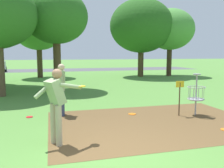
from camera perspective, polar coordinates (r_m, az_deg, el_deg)
name	(u,v)px	position (r m, az deg, el deg)	size (l,w,h in m)	color
ground_plane	(115,160)	(4.81, 0.62, -17.72)	(160.00, 160.00, 0.00)	#518438
dirt_tee_pad	(154,122)	(7.27, 10.06, -9.05)	(6.11, 4.11, 0.01)	brown
disc_golf_basket	(194,93)	(8.25, 19.22, -2.04)	(0.98, 0.58, 1.39)	#9E9EA3
player_foreground_watching	(56,101)	(5.40, -13.29, -4.11)	(1.16, 0.50, 1.71)	tan
player_throwing	(62,86)	(7.95, -11.97, -0.58)	(0.42, 0.48, 1.71)	#384260
frisbee_near_basket	(132,114)	(8.09, 4.87, -7.23)	(0.25, 0.25, 0.02)	orange
frisbee_mid_grass	(29,117)	(8.16, -19.26, -7.50)	(0.21, 0.21, 0.02)	red
tree_near_right	(170,30)	(22.61, 13.81, 12.60)	(4.34, 4.34, 6.07)	#422D1E
tree_mid_left	(56,17)	(13.84, -13.36, 15.41)	(3.52, 3.52, 5.56)	#4C3823
tree_mid_center	(141,26)	(21.49, 7.05, 13.69)	(5.51, 5.51, 6.80)	#4C3823
tree_far_right	(38,29)	(21.25, -17.29, 12.56)	(4.21, 4.21, 5.91)	#4C3823
parking_lot_strip	(59,70)	(30.61, -12.58, 3.32)	(36.00, 6.00, 0.01)	#4C4C51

